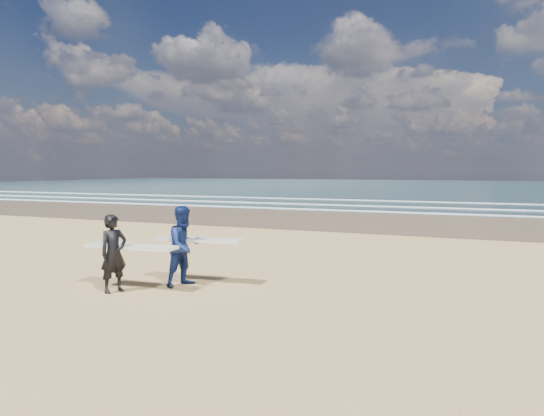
% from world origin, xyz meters
% --- Properties ---
extents(surfer_near, '(2.23, 1.07, 1.76)m').
position_xyz_m(surfer_near, '(0.27, 0.04, 0.90)').
color(surfer_near, black).
rests_on(surfer_near, ground).
extents(surfer_far, '(2.25, 1.30, 1.90)m').
position_xyz_m(surfer_far, '(1.37, 1.16, 0.96)').
color(surfer_far, '#0D1D4D').
rests_on(surfer_far, ground).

